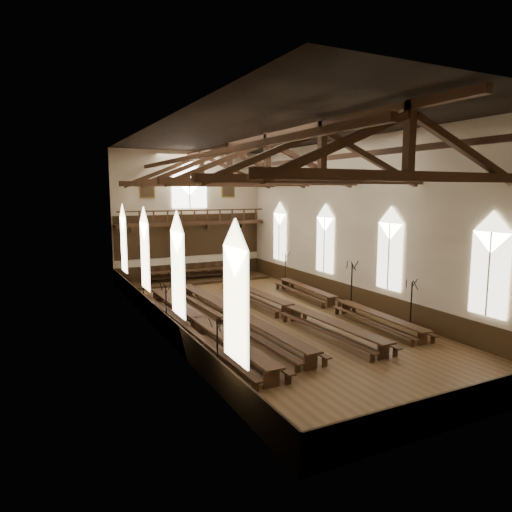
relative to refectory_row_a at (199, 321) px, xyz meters
The scene contains 21 objects.
ground 4.45m from the refectory_row_a, 12.95° to the left, with size 26.00×26.00×0.00m, color brown.
room_walls 7.34m from the refectory_row_a, 12.95° to the left, with size 26.00×26.00×26.00m.
wainscot_band 4.41m from the refectory_row_a, 12.95° to the left, with size 12.00×26.00×1.20m.
side_windows 5.42m from the refectory_row_a, 12.95° to the left, with size 11.85×19.80×4.50m.
end_window 15.98m from the refectory_row_a, 72.79° to the left, with size 2.80×0.12×3.80m.
minstrels_gallery 14.69m from the refectory_row_a, 72.51° to the left, with size 11.80×1.24×3.70m.
portraits 15.93m from the refectory_row_a, 72.79° to the left, with size 7.75×0.09×1.45m.
roof_trusses 8.81m from the refectory_row_a, 12.95° to the left, with size 11.70×25.70×2.80m.
refectory_row_a is the anchor object (origin of this frame).
refectory_row_b 2.23m from the refectory_row_a, 16.94° to the left, with size 1.78×14.73×0.78m.
refectory_row_c 5.34m from the refectory_row_a, ahead, with size 1.84×14.64×0.77m.
refectory_row_d 8.78m from the refectory_row_a, ahead, with size 1.72×14.00×0.70m.
dais 13.09m from the refectory_row_a, 71.35° to the left, with size 11.40×2.79×0.19m, color #311F0E.
high_table 13.08m from the refectory_row_a, 71.35° to the left, with size 8.17×1.28×0.76m.
high_chairs 13.83m from the refectory_row_a, 72.41° to the left, with size 6.79×0.50×1.02m.
candelabrum_left_near 5.69m from the refectory_row_a, 102.69° to the right, with size 0.70×0.68×2.34m.
candelabrum_left_mid 1.80m from the refectory_row_a, 134.04° to the left, with size 0.70×0.73×2.41m.
candelabrum_left_far 6.42m from the refectory_row_a, 101.23° to the left, with size 0.67×0.74×2.43m.
candelabrum_right_near 10.66m from the refectory_row_a, 22.47° to the right, with size 0.76×0.74×2.54m.
candelabrum_right_mid 9.88m from the refectory_row_a, ahead, with size 0.77×0.87×2.82m.
candelabrum_right_far 12.99m from the refectory_row_a, 40.69° to the left, with size 0.68×0.75×2.44m.
Camera 1 is at (-11.52, -21.56, 6.90)m, focal length 32.00 mm.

